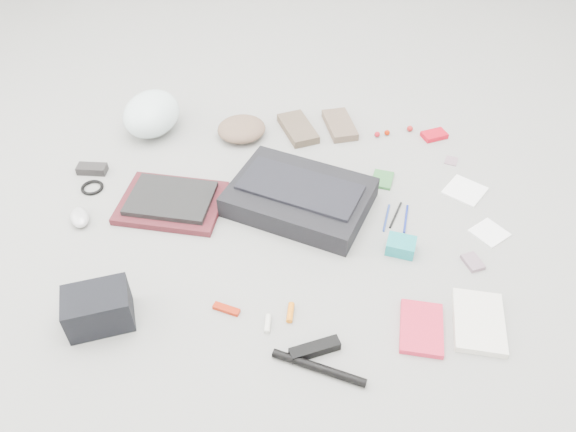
{
  "coord_description": "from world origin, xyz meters",
  "views": [
    {
      "loc": [
        -0.01,
        -1.42,
        1.4
      ],
      "look_at": [
        0.0,
        0.0,
        0.05
      ],
      "focal_mm": 35.0,
      "sensor_mm": 36.0,
      "label": 1
    }
  ],
  "objects_px": {
    "messenger_bag": "(300,197)",
    "laptop": "(171,198)",
    "bike_helmet": "(151,114)",
    "camera_bag": "(98,308)",
    "accordion_wallet": "(401,246)",
    "book_red": "(421,328)"
  },
  "relations": [
    {
      "from": "messenger_bag",
      "to": "book_red",
      "type": "relative_size",
      "value": 2.62
    },
    {
      "from": "bike_helmet",
      "to": "book_red",
      "type": "bearing_deg",
      "value": -30.64
    },
    {
      "from": "messenger_bag",
      "to": "book_red",
      "type": "xyz_separation_m",
      "value": [
        0.35,
        -0.55,
        -0.03
      ]
    },
    {
      "from": "messenger_bag",
      "to": "camera_bag",
      "type": "bearing_deg",
      "value": -115.13
    },
    {
      "from": "messenger_bag",
      "to": "bike_helmet",
      "type": "height_order",
      "value": "bike_helmet"
    },
    {
      "from": "messenger_bag",
      "to": "accordion_wallet",
      "type": "height_order",
      "value": "messenger_bag"
    },
    {
      "from": "messenger_bag",
      "to": "camera_bag",
      "type": "distance_m",
      "value": 0.79
    },
    {
      "from": "laptop",
      "to": "bike_helmet",
      "type": "xyz_separation_m",
      "value": [
        -0.14,
        0.48,
        0.05
      ]
    },
    {
      "from": "laptop",
      "to": "bike_helmet",
      "type": "distance_m",
      "value": 0.5
    },
    {
      "from": "laptop",
      "to": "accordion_wallet",
      "type": "bearing_deg",
      "value": -6.0
    },
    {
      "from": "messenger_bag",
      "to": "laptop",
      "type": "relative_size",
      "value": 1.64
    },
    {
      "from": "messenger_bag",
      "to": "camera_bag",
      "type": "height_order",
      "value": "camera_bag"
    },
    {
      "from": "laptop",
      "to": "camera_bag",
      "type": "bearing_deg",
      "value": -94.61
    },
    {
      "from": "accordion_wallet",
      "to": "camera_bag",
      "type": "bearing_deg",
      "value": -145.89
    },
    {
      "from": "laptop",
      "to": "camera_bag",
      "type": "xyz_separation_m",
      "value": [
        -0.13,
        -0.52,
        0.03
      ]
    },
    {
      "from": "messenger_bag",
      "to": "bike_helmet",
      "type": "xyz_separation_m",
      "value": [
        -0.62,
        0.48,
        0.04
      ]
    },
    {
      "from": "accordion_wallet",
      "to": "messenger_bag",
      "type": "bearing_deg",
      "value": 163.11
    },
    {
      "from": "bike_helmet",
      "to": "camera_bag",
      "type": "distance_m",
      "value": 1.0
    },
    {
      "from": "messenger_bag",
      "to": "laptop",
      "type": "distance_m",
      "value": 0.47
    },
    {
      "from": "camera_bag",
      "to": "accordion_wallet",
      "type": "bearing_deg",
      "value": 1.1
    },
    {
      "from": "laptop",
      "to": "accordion_wallet",
      "type": "relative_size",
      "value": 3.16
    },
    {
      "from": "messenger_bag",
      "to": "book_red",
      "type": "bearing_deg",
      "value": -32.95
    }
  ]
}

